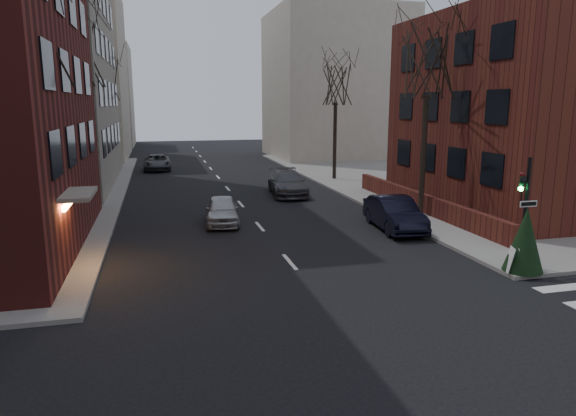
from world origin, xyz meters
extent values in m
cube|color=gray|center=(29.00, 30.00, 0.07)|extent=(44.00, 44.00, 0.15)
cube|color=#572319|center=(16.50, 19.00, 5.50)|extent=(12.00, 14.00, 11.00)
cube|color=#572319|center=(9.30, 19.00, 0.65)|extent=(0.35, 16.00, 1.00)
cube|color=beige|center=(-15.00, 55.00, 9.00)|extent=(14.00, 16.00, 18.00)
cube|color=beige|center=(15.00, 50.00, 8.00)|extent=(14.00, 14.00, 16.00)
cube|color=beige|center=(-13.00, 72.00, 7.00)|extent=(10.00, 12.00, 14.00)
cylinder|color=black|center=(8.00, 9.00, 2.15)|extent=(0.14, 0.14, 4.00)
cylinder|color=black|center=(8.00, 9.00, 0.25)|extent=(0.44, 0.44, 0.20)
imported|color=black|center=(7.75, 9.00, 3.00)|extent=(0.16, 0.20, 1.00)
sphere|color=#19FF4C|center=(7.68, 8.95, 3.05)|extent=(0.18, 0.18, 0.18)
cube|color=white|center=(8.00, 8.88, 2.50)|extent=(0.70, 0.03, 0.22)
cylinder|color=#2D231C|center=(-8.80, 14.00, 3.47)|extent=(0.28, 0.28, 6.65)
cylinder|color=#2D231C|center=(-8.80, 26.00, 3.65)|extent=(0.28, 0.28, 7.00)
cylinder|color=#2D231C|center=(-8.80, 40.00, 3.30)|extent=(0.28, 0.28, 6.30)
cylinder|color=#2D231C|center=(8.80, 18.00, 3.30)|extent=(0.28, 0.28, 6.30)
cylinder|color=#2D231C|center=(8.80, 32.00, 3.12)|extent=(0.28, 0.28, 5.95)
cylinder|color=black|center=(-8.20, 22.00, 3.15)|extent=(0.12, 0.12, 6.00)
sphere|color=#FFA54C|center=(-8.20, 22.00, 6.25)|extent=(0.36, 0.36, 0.36)
cylinder|color=black|center=(-8.20, 42.00, 3.15)|extent=(0.12, 0.12, 6.00)
sphere|color=#FFA54C|center=(-8.20, 42.00, 6.25)|extent=(0.36, 0.36, 0.36)
imported|color=black|center=(6.20, 15.79, 0.80)|extent=(2.11, 4.99, 1.60)
imported|color=#A7A8AD|center=(-1.72, 19.12, 0.70)|extent=(2.10, 4.26, 1.40)
imported|color=#45444A|center=(3.55, 26.44, 0.79)|extent=(2.77, 5.66, 1.58)
imported|color=#3D3E42|center=(-4.86, 42.04, 0.71)|extent=(2.38, 5.13, 1.42)
cube|color=white|center=(7.30, 8.50, 0.61)|extent=(0.58, 0.67, 0.91)
cone|color=black|center=(7.68, 8.50, 1.30)|extent=(1.72, 1.72, 2.29)
camera|label=1|loc=(-4.73, -6.41, 6.01)|focal=32.00mm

